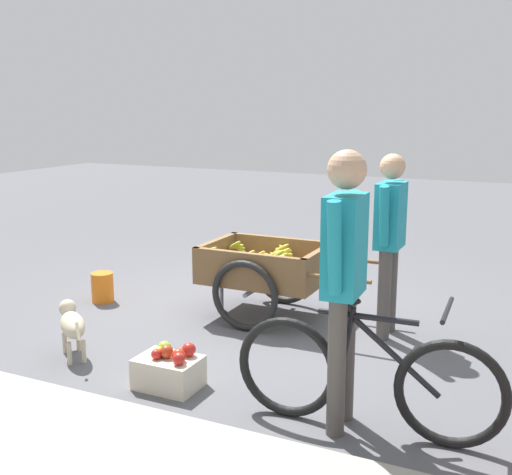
% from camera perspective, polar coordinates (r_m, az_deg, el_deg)
% --- Properties ---
extents(ground_plane, '(24.00, 24.00, 0.00)m').
position_cam_1_polar(ground_plane, '(6.16, -0.55, -6.80)').
color(ground_plane, '#56565B').
extents(fruit_cart, '(1.65, 0.94, 0.72)m').
position_cam_1_polar(fruit_cart, '(5.96, 0.82, -3.00)').
color(fruit_cart, brown).
rests_on(fruit_cart, ground).
extents(vendor_person, '(0.21, 0.56, 1.57)m').
position_cam_1_polar(vendor_person, '(5.49, 11.83, 0.72)').
color(vendor_person, '#4C4742').
rests_on(vendor_person, ground).
extents(bicycle, '(1.66, 0.46, 0.85)m').
position_cam_1_polar(bicycle, '(4.00, 9.72, -12.11)').
color(bicycle, black).
rests_on(bicycle, ground).
extents(cyclist_person, '(0.23, 0.58, 1.71)m').
position_cam_1_polar(cyclist_person, '(3.82, 7.85, -2.40)').
color(cyclist_person, '#4C4742').
rests_on(cyclist_person, ground).
extents(dog, '(0.54, 0.47, 0.40)m').
position_cam_1_polar(dog, '(5.29, -16.05, -7.35)').
color(dog, beige).
rests_on(dog, ground).
extents(plastic_bucket, '(0.22, 0.22, 0.30)m').
position_cam_1_polar(plastic_bucket, '(6.67, -13.49, -4.33)').
color(plastic_bucket, orange).
rests_on(plastic_bucket, ground).
extents(apple_crate, '(0.44, 0.32, 0.32)m').
position_cam_1_polar(apple_crate, '(4.64, -7.73, -11.57)').
color(apple_crate, beige).
rests_on(apple_crate, ground).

